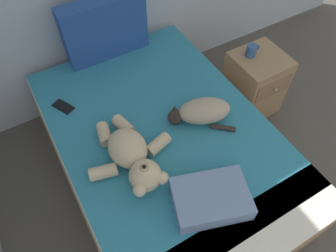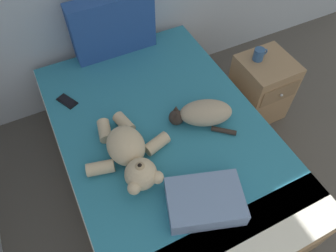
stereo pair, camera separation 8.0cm
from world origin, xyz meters
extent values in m
plane|color=#4C4742|center=(2.01, 1.97, 0.00)|extent=(10.03, 10.03, 0.00)
cube|color=#9E7A56|center=(1.23, 2.90, 0.16)|extent=(1.33, 1.95, 0.31)
cube|color=white|center=(1.23, 2.90, 0.42)|extent=(1.29, 1.90, 0.21)
cube|color=teal|center=(1.23, 2.96, 0.54)|extent=(1.28, 1.76, 0.02)
cube|color=silver|center=(1.23, 2.08, 0.54)|extent=(1.28, 0.31, 0.02)
cube|color=#264C99|center=(1.24, 3.78, 0.77)|extent=(0.63, 0.15, 0.45)
ellipsoid|color=tan|center=(1.51, 2.85, 0.62)|extent=(0.39, 0.30, 0.15)
sphere|color=#332823|center=(1.33, 2.92, 0.60)|extent=(0.10, 0.10, 0.10)
cone|color=#332823|center=(1.32, 2.89, 0.65)|extent=(0.04, 0.04, 0.04)
cone|color=#332823|center=(1.34, 2.95, 0.65)|extent=(0.04, 0.04, 0.04)
cylinder|color=#332823|center=(1.57, 2.71, 0.56)|extent=(0.14, 0.13, 0.03)
ellipsoid|color=#332823|center=(1.44, 2.92, 0.57)|extent=(0.11, 0.09, 0.04)
ellipsoid|color=beige|center=(0.95, 2.83, 0.64)|extent=(0.23, 0.27, 0.18)
sphere|color=beige|center=(0.96, 2.62, 0.64)|extent=(0.18, 0.18, 0.18)
sphere|color=tan|center=(0.96, 2.62, 0.70)|extent=(0.07, 0.07, 0.07)
sphere|color=black|center=(0.96, 2.62, 0.73)|extent=(0.02, 0.02, 0.02)
sphere|color=beige|center=(1.03, 2.56, 0.65)|extent=(0.07, 0.07, 0.07)
sphere|color=beige|center=(0.89, 2.56, 0.65)|extent=(0.07, 0.07, 0.07)
cylinder|color=beige|center=(1.14, 2.80, 0.59)|extent=(0.17, 0.12, 0.08)
cylinder|color=beige|center=(1.02, 3.04, 0.59)|extent=(0.11, 0.16, 0.08)
cylinder|color=beige|center=(0.77, 2.79, 0.59)|extent=(0.17, 0.11, 0.08)
cylinder|color=beige|center=(0.88, 3.03, 0.59)|extent=(0.10, 0.16, 0.08)
cube|color=black|center=(0.74, 3.41, 0.55)|extent=(0.13, 0.16, 0.01)
cube|color=black|center=(0.74, 3.41, 0.56)|extent=(0.11, 0.14, 0.00)
cube|color=#728CB7|center=(1.21, 2.34, 0.60)|extent=(0.47, 0.39, 0.11)
cube|color=#9E7A56|center=(2.23, 3.11, 0.28)|extent=(0.40, 0.39, 0.56)
cube|color=#866849|center=(2.23, 2.91, 0.41)|extent=(0.34, 0.01, 0.16)
sphere|color=#B2B2B7|center=(2.23, 2.89, 0.41)|extent=(0.02, 0.02, 0.02)
cylinder|color=#33598C|center=(2.17, 3.18, 0.61)|extent=(0.08, 0.08, 0.09)
torus|color=#33598C|center=(2.22, 3.18, 0.62)|extent=(0.06, 0.01, 0.06)
camera|label=1|loc=(0.66, 1.85, 2.16)|focal=33.32mm
camera|label=2|loc=(0.73, 1.82, 2.16)|focal=33.32mm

